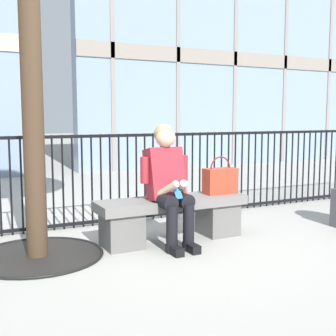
# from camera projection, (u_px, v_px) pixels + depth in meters

# --- Properties ---
(ground_plane) EXTENTS (60.00, 60.00, 0.00)m
(ground_plane) POSITION_uv_depth(u_px,v_px,m) (172.00, 240.00, 4.62)
(ground_plane) COLOR #9E9B93
(stone_bench) EXTENTS (1.60, 0.44, 0.45)m
(stone_bench) POSITION_uv_depth(u_px,v_px,m) (172.00, 215.00, 4.59)
(stone_bench) COLOR slate
(stone_bench) RESTS_ON ground
(seated_person_with_phone) EXTENTS (0.52, 0.66, 1.21)m
(seated_person_with_phone) POSITION_uv_depth(u_px,v_px,m) (168.00, 181.00, 4.38)
(seated_person_with_phone) COLOR black
(seated_person_with_phone) RESTS_ON ground
(handbag_on_bench) EXTENTS (0.36, 0.17, 0.41)m
(handbag_on_bench) POSITION_uv_depth(u_px,v_px,m) (220.00, 180.00, 4.80)
(handbag_on_bench) COLOR #B23823
(handbag_on_bench) RESTS_ON stone_bench
(plaza_railing) EXTENTS (9.03, 0.04, 1.08)m
(plaza_railing) POSITION_uv_depth(u_px,v_px,m) (136.00, 177.00, 5.41)
(plaza_railing) COLOR black
(plaza_railing) RESTS_ON ground
(building_facade_right) EXTENTS (11.91, 0.43, 9.00)m
(building_facade_right) POSITION_uv_depth(u_px,v_px,m) (282.00, 1.00, 12.36)
(building_facade_right) COLOR #7A8EAD
(building_facade_right) RESTS_ON ground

